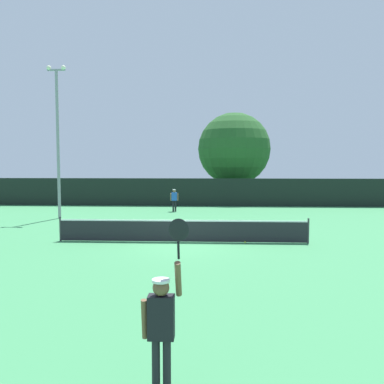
# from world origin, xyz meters

# --- Properties ---
(ground_plane) EXTENTS (120.00, 120.00, 0.00)m
(ground_plane) POSITION_xyz_m (0.00, 0.00, 0.00)
(ground_plane) COLOR #387F4C
(tennis_net) EXTENTS (10.81, 0.08, 1.07)m
(tennis_net) POSITION_xyz_m (0.00, 0.00, 0.51)
(tennis_net) COLOR #232328
(tennis_net) RESTS_ON ground
(perimeter_fence) EXTENTS (39.09, 0.12, 2.22)m
(perimeter_fence) POSITION_xyz_m (0.00, 14.70, 1.11)
(perimeter_fence) COLOR black
(perimeter_fence) RESTS_ON ground
(player_serving) EXTENTS (0.68, 0.40, 2.59)m
(player_serving) POSITION_xyz_m (0.53, -11.29, 1.15)
(player_serving) COLOR black
(player_serving) RESTS_ON ground
(player_receiving) EXTENTS (0.57, 0.23, 1.57)m
(player_receiving) POSITION_xyz_m (-1.37, 10.94, 0.95)
(player_receiving) COLOR blue
(player_receiving) RESTS_ON ground
(tennis_ball) EXTENTS (0.07, 0.07, 0.07)m
(tennis_ball) POSITION_xyz_m (2.69, -0.06, 0.03)
(tennis_ball) COLOR #CCE033
(tennis_ball) RESTS_ON ground
(light_pole) EXTENTS (1.18, 0.28, 9.32)m
(light_pole) POSITION_xyz_m (-8.17, 7.08, 5.24)
(light_pole) COLOR gray
(light_pole) RESTS_ON ground
(large_tree) EXTENTS (6.47, 6.47, 7.94)m
(large_tree) POSITION_xyz_m (3.29, 18.86, 4.70)
(large_tree) COLOR brown
(large_tree) RESTS_ON ground
(parked_car_near) EXTENTS (2.22, 4.33, 1.69)m
(parked_car_near) POSITION_xyz_m (6.24, 23.54, 0.78)
(parked_car_near) COLOR black
(parked_car_near) RESTS_ON ground
(parked_car_mid) EXTENTS (1.92, 4.21, 1.69)m
(parked_car_mid) POSITION_xyz_m (10.29, 23.05, 0.78)
(parked_car_mid) COLOR white
(parked_car_mid) RESTS_ON ground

